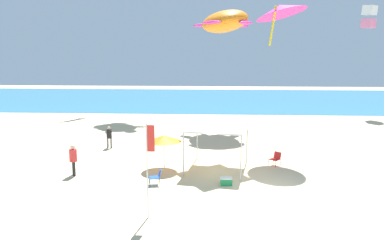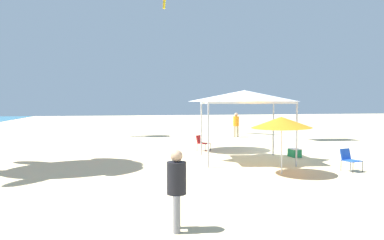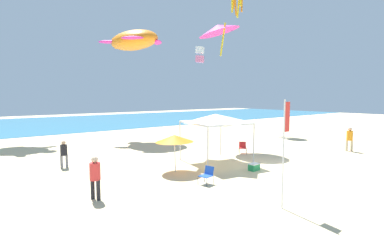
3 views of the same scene
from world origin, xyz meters
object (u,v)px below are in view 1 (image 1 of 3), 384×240
object	(u,v)px
folding_chair_right_of_tent	(157,176)
kite_turtle_orange	(225,22)
person_beachcomber	(109,135)
folding_chair_facing_ocean	(276,158)
cooler_box	(226,181)
kite_delta_magenta	(281,10)
beach_umbrella	(164,138)
canopy_tent	(217,123)
banner_flag	(148,162)
person_kite_handler	(73,157)
kite_box_white	(369,17)

from	to	relation	value
folding_chair_right_of_tent	kite_turtle_orange	bearing A→B (deg)	152.64
person_beachcomber	folding_chair_facing_ocean	bearing A→B (deg)	172.82
cooler_box	kite_delta_magenta	xyz separation A→B (m)	(3.64, 6.85, 9.44)
beach_umbrella	folding_chair_right_of_tent	xyz separation A→B (m)	(-0.02, -2.77, -1.37)
canopy_tent	kite_delta_magenta	size ratio (longest dim) A/B	0.89
banner_flag	kite_delta_magenta	xyz separation A→B (m)	(7.01, 10.96, 7.19)
beach_umbrella	kite_delta_magenta	bearing A→B (deg)	30.17
folding_chair_right_of_tent	person_kite_handler	bearing A→B (deg)	-117.35
canopy_tent	folding_chair_facing_ocean	distance (m)	4.41
banner_flag	kite_box_white	bearing A→B (deg)	55.35
folding_chair_right_of_tent	cooler_box	world-z (taller)	folding_chair_right_of_tent
banner_flag	person_beachcomber	world-z (taller)	banner_flag
canopy_tent	folding_chair_facing_ocean	size ratio (longest dim) A/B	5.04
person_beachcomber	person_kite_handler	size ratio (longest dim) A/B	0.90
cooler_box	person_beachcomber	bearing A→B (deg)	138.51
banner_flag	canopy_tent	bearing A→B (deg)	66.97
beach_umbrella	kite_box_white	bearing A→B (deg)	47.49
person_beachcomber	kite_delta_magenta	size ratio (longest dim) A/B	0.35
folding_chair_facing_ocean	kite_box_white	world-z (taller)	kite_box_white
folding_chair_facing_ocean	kite_delta_magenta	xyz separation A→B (m)	(0.47, 3.19, 9.16)
folding_chair_right_of_tent	person_beachcomber	distance (m)	8.77
folding_chair_facing_ocean	kite_delta_magenta	bearing A→B (deg)	126.09
cooler_box	kite_turtle_orange	bearing A→B (deg)	89.10
beach_umbrella	person_kite_handler	distance (m)	5.23
person_beachcomber	canopy_tent	bearing A→B (deg)	160.04
folding_chair_right_of_tent	kite_box_white	xyz separation A→B (m)	(20.02, 24.59, 10.30)
beach_umbrella	kite_box_white	size ratio (longest dim) A/B	0.85
beach_umbrella	person_kite_handler	size ratio (longest dim) A/B	1.20
person_beachcomber	kite_box_white	bearing A→B (deg)	-134.68
person_beachcomber	cooler_box	bearing A→B (deg)	148.98
folding_chair_right_of_tent	person_beachcomber	world-z (taller)	person_beachcomber
beach_umbrella	kite_turtle_orange	xyz separation A→B (m)	(3.87, 12.53, 7.71)
folding_chair_facing_ocean	kite_delta_magenta	size ratio (longest dim) A/B	0.18
beach_umbrella	folding_chair_right_of_tent	distance (m)	3.10
folding_chair_right_of_tent	kite_turtle_orange	world-z (taller)	kite_turtle_orange
beach_umbrella	kite_box_white	xyz separation A→B (m)	(20.00, 21.82, 8.92)
folding_chair_facing_ocean	folding_chair_right_of_tent	distance (m)	7.82
beach_umbrella	kite_delta_magenta	size ratio (longest dim) A/B	0.46
person_kite_handler	person_beachcomber	bearing A→B (deg)	-27.61
person_kite_handler	kite_box_white	distance (m)	35.51
cooler_box	folding_chair_facing_ocean	bearing A→B (deg)	49.08
folding_chair_facing_ocean	kite_box_white	bearing A→B (deg)	102.04
person_beachcomber	beach_umbrella	bearing A→B (deg)	145.12
canopy_tent	banner_flag	bearing A→B (deg)	-113.03
beach_umbrella	banner_flag	size ratio (longest dim) A/B	0.52
cooler_box	kite_turtle_orange	distance (m)	17.81
banner_flag	kite_box_white	world-z (taller)	kite_box_white
folding_chair_facing_ocean	banner_flag	world-z (taller)	banner_flag
person_beachcomber	person_kite_handler	bearing A→B (deg)	97.59
folding_chair_facing_ocean	folding_chair_right_of_tent	size ratio (longest dim) A/B	1.00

